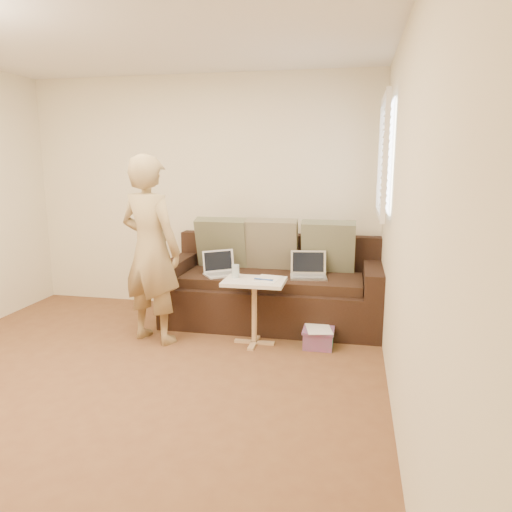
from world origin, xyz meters
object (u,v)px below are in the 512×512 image
object	(u,v)px
laptop_silver	(308,278)
drinking_glass	(235,271)
person	(151,250)
laptop_white	(222,275)
sofa	(273,283)
side_table	(254,312)
striped_box	(318,337)

from	to	relation	value
laptop_silver	drinking_glass	size ratio (longest dim) A/B	3.00
laptop_silver	person	distance (m)	1.57
drinking_glass	laptop_white	bearing A→B (deg)	120.39
laptop_silver	person	world-z (taller)	person
laptop_silver	person	size ratio (longest dim) A/B	0.21
laptop_white	sofa	bearing A→B (deg)	-19.51
laptop_silver	side_table	xyz separation A→B (m)	(-0.44, -0.53, -0.22)
laptop_silver	drinking_glass	bearing A→B (deg)	-151.05
laptop_white	striped_box	xyz separation A→B (m)	(1.02, -0.44, -0.43)
laptop_silver	drinking_glass	distance (m)	0.81
side_table	drinking_glass	world-z (taller)	drinking_glass
sofa	laptop_white	world-z (taller)	sofa
sofa	person	size ratio (longest dim) A/B	1.27
drinking_glass	person	bearing A→B (deg)	-168.85
laptop_white	person	world-z (taller)	person
laptop_silver	striped_box	bearing A→B (deg)	-82.07
striped_box	side_table	bearing A→B (deg)	-176.65
side_table	laptop_silver	bearing A→B (deg)	50.35
sofa	side_table	bearing A→B (deg)	-95.91
sofa	drinking_glass	distance (m)	0.67
laptop_white	side_table	distance (m)	0.68
person	side_table	distance (m)	1.11
laptop_white	person	distance (m)	0.84
side_table	drinking_glass	bearing A→B (deg)	165.06
laptop_white	striped_box	distance (m)	1.19
sofa	side_table	size ratio (longest dim) A/B	3.61
sofa	drinking_glass	xyz separation A→B (m)	(-0.25, -0.57, 0.24)
laptop_silver	side_table	world-z (taller)	laptop_silver
sofa	laptop_white	distance (m)	0.53
laptop_silver	drinking_glass	world-z (taller)	drinking_glass
drinking_glass	striped_box	xyz separation A→B (m)	(0.78, -0.02, -0.58)
sofa	drinking_glass	size ratio (longest dim) A/B	18.33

